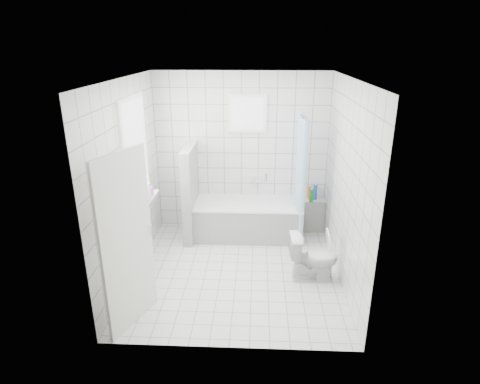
{
  "coord_description": "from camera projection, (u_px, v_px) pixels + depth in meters",
  "views": [
    {
      "loc": [
        0.27,
        -4.85,
        3.0
      ],
      "look_at": [
        0.03,
        0.35,
        1.05
      ],
      "focal_mm": 30.0,
      "sensor_mm": 36.0,
      "label": 1
    }
  ],
  "objects": [
    {
      "name": "sill_bottles",
      "position": [
        144.0,
        194.0,
        5.55
      ],
      "size": [
        0.2,
        0.76,
        0.33
      ],
      "color": "#38C1FF",
      "rests_on": "window_sill"
    },
    {
      "name": "wall_right",
      "position": [
        346.0,
        185.0,
        5.09
      ],
      "size": [
        0.02,
        3.0,
        2.6
      ],
      "primitive_type": "cube",
      "color": "white",
      "rests_on": "ground"
    },
    {
      "name": "door",
      "position": [
        127.0,
        243.0,
        4.26
      ],
      "size": [
        0.33,
        0.76,
        2.0
      ],
      "primitive_type": "cube",
      "rotation": [
        0.0,
        0.0,
        -0.37
      ],
      "color": "silver",
      "rests_on": "ground"
    },
    {
      "name": "wall_left",
      "position": [
        129.0,
        182.0,
        5.21
      ],
      "size": [
        0.02,
        3.0,
        2.6
      ],
      "primitive_type": "cube",
      "color": "white",
      "rests_on": "ground"
    },
    {
      "name": "curtain_rod",
      "position": [
        303.0,
        115.0,
        5.89
      ],
      "size": [
        0.02,
        0.8,
        0.02
      ],
      "primitive_type": "cylinder",
      "rotation": [
        1.57,
        0.0,
        0.0
      ],
      "color": "silver",
      "rests_on": "wall_back"
    },
    {
      "name": "ledge_bottles",
      "position": [
        312.0,
        193.0,
        6.59
      ],
      "size": [
        0.15,
        0.19,
        0.25
      ],
      "color": "#F64F1D",
      "rests_on": "tiled_ledge"
    },
    {
      "name": "wall_front",
      "position": [
        228.0,
        236.0,
        3.74
      ],
      "size": [
        2.8,
        0.02,
        2.6
      ],
      "primitive_type": "cube",
      "color": "white",
      "rests_on": "ground"
    },
    {
      "name": "bathtub",
      "position": [
        248.0,
        219.0,
        6.55
      ],
      "size": [
        1.71,
        0.77,
        0.58
      ],
      "color": "white",
      "rests_on": "ground"
    },
    {
      "name": "ground",
      "position": [
        237.0,
        271.0,
        5.6
      ],
      "size": [
        3.0,
        3.0,
        0.0
      ],
      "primitive_type": "plane",
      "color": "white",
      "rests_on": "ground"
    },
    {
      "name": "ceiling",
      "position": [
        236.0,
        79.0,
        4.69
      ],
      "size": [
        3.0,
        3.0,
        0.0
      ],
      "primitive_type": "plane",
      "rotation": [
        3.14,
        0.0,
        0.0
      ],
      "color": "white",
      "rests_on": "ground"
    },
    {
      "name": "tiled_ledge",
      "position": [
        312.0,
        215.0,
        6.74
      ],
      "size": [
        0.4,
        0.24,
        0.55
      ],
      "primitive_type": "cube",
      "color": "white",
      "rests_on": "ground"
    },
    {
      "name": "toilet",
      "position": [
        313.0,
        257.0,
        5.31
      ],
      "size": [
        0.65,
        0.39,
        0.65
      ],
      "primitive_type": "imported",
      "rotation": [
        0.0,
        0.0,
        1.62
      ],
      "color": "white",
      "rests_on": "ground"
    },
    {
      "name": "wall_back",
      "position": [
        241.0,
        153.0,
        6.55
      ],
      "size": [
        2.8,
        0.02,
        2.6
      ],
      "primitive_type": "cube",
      "color": "white",
      "rests_on": "ground"
    },
    {
      "name": "tub_faucet",
      "position": [
        255.0,
        180.0,
        6.66
      ],
      "size": [
        0.18,
        0.06,
        0.06
      ],
      "primitive_type": "cube",
      "color": "silver",
      "rests_on": "wall_back"
    },
    {
      "name": "shower_curtain",
      "position": [
        301.0,
        176.0,
        6.08
      ],
      "size": [
        0.14,
        0.48,
        1.78
      ],
      "primitive_type": null,
      "color": "#419BC1",
      "rests_on": "curtain_rod"
    },
    {
      "name": "partition_wall",
      "position": [
        190.0,
        193.0,
        6.38
      ],
      "size": [
        0.15,
        0.85,
        1.5
      ],
      "primitive_type": "cube",
      "color": "white",
      "rests_on": "ground"
    },
    {
      "name": "window_back",
      "position": [
        248.0,
        114.0,
        6.27
      ],
      "size": [
        0.5,
        0.01,
        0.5
      ],
      "primitive_type": "cube",
      "color": "white",
      "rests_on": "wall_back"
    },
    {
      "name": "window_sill",
      "position": [
        145.0,
        204.0,
        5.64
      ],
      "size": [
        0.18,
        1.02,
        0.08
      ],
      "primitive_type": "cube",
      "color": "white",
      "rests_on": "wall_left"
    },
    {
      "name": "window_left",
      "position": [
        137.0,
        153.0,
        5.38
      ],
      "size": [
        0.01,
        0.9,
        1.4
      ],
      "primitive_type": "cube",
      "color": "white",
      "rests_on": "wall_left"
    }
  ]
}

